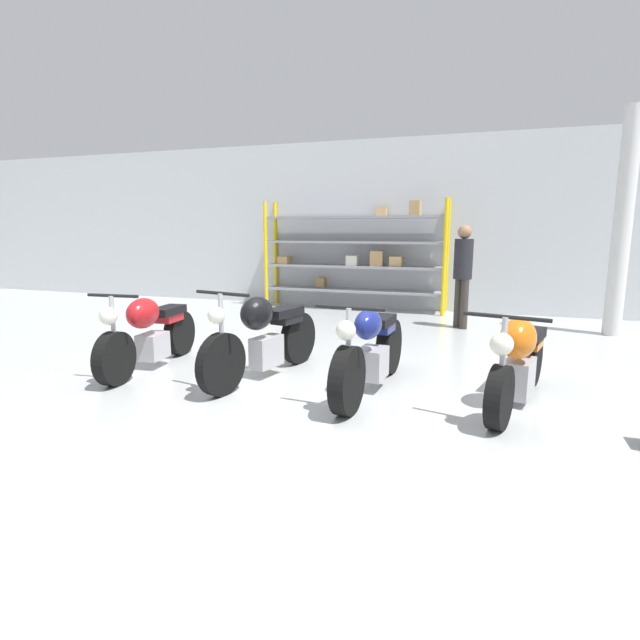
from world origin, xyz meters
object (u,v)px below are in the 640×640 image
object	(u,v)px
shelving_rack	(355,254)
motorcycle_orange	(519,360)
motorcycle_black	(264,336)
person_browsing	(463,268)
motorcycle_blue	(371,351)
motorcycle_red	(150,332)

from	to	relation	value
shelving_rack	motorcycle_orange	distance (m)	6.17
motorcycle_black	motorcycle_orange	world-z (taller)	motorcycle_black
shelving_rack	person_browsing	bearing A→B (deg)	-31.86
motorcycle_black	person_browsing	size ratio (longest dim) A/B	1.19
motorcycle_black	motorcycle_blue	bearing A→B (deg)	97.42
motorcycle_blue	shelving_rack	bearing A→B (deg)	-159.28
shelving_rack	motorcycle_red	size ratio (longest dim) A/B	1.94
motorcycle_blue	motorcycle_orange	world-z (taller)	motorcycle_blue
motorcycle_black	motorcycle_orange	bearing A→B (deg)	101.19
motorcycle_black	motorcycle_orange	xyz separation A→B (m)	(2.77, -0.02, -0.05)
shelving_rack	motorcycle_red	xyz separation A→B (m)	(-1.20, -5.38, -0.74)
person_browsing	motorcycle_black	bearing A→B (deg)	22.22
shelving_rack	motorcycle_black	bearing A→B (deg)	-86.64
shelving_rack	motorcycle_orange	world-z (taller)	shelving_rack
motorcycle_black	person_browsing	distance (m)	4.37
motorcycle_red	person_browsing	distance (m)	5.32
motorcycle_red	person_browsing	size ratio (longest dim) A/B	1.14
motorcycle_red	motorcycle_black	bearing A→B (deg)	89.15
motorcycle_black	motorcycle_orange	size ratio (longest dim) A/B	1.04
motorcycle_black	motorcycle_blue	size ratio (longest dim) A/B	0.99
shelving_rack	motorcycle_blue	xyz separation A→B (m)	(1.61, -5.37, -0.76)
shelving_rack	motorcycle_blue	distance (m)	5.66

